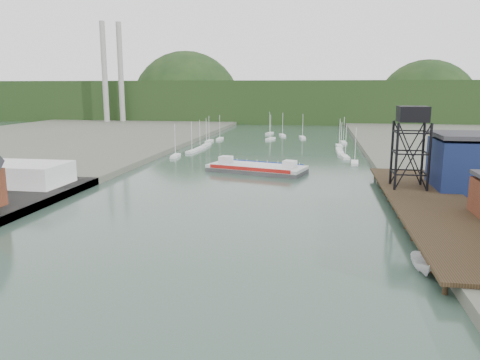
% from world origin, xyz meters
% --- Properties ---
extents(ground, '(600.00, 600.00, 0.00)m').
position_xyz_m(ground, '(0.00, 0.00, 0.00)').
color(ground, '#2C453D').
rests_on(ground, ground).
extents(east_pier, '(14.00, 70.00, 2.45)m').
position_xyz_m(east_pier, '(37.00, 45.00, 1.90)').
color(east_pier, black).
rests_on(east_pier, ground).
extents(white_shed, '(18.00, 12.00, 4.50)m').
position_xyz_m(white_shed, '(-44.00, 50.00, 3.85)').
color(white_shed, silver).
rests_on(white_shed, west_quay).
extents(lift_tower, '(6.50, 6.50, 16.00)m').
position_xyz_m(lift_tower, '(35.00, 58.00, 15.65)').
color(lift_tower, black).
rests_on(lift_tower, east_pier).
extents(marina_sailboats, '(57.71, 92.65, 0.90)m').
position_xyz_m(marina_sailboats, '(0.08, 138.46, 0.35)').
color(marina_sailboats, silver).
rests_on(marina_sailboats, ground).
extents(smokestacks, '(11.20, 8.20, 60.00)m').
position_xyz_m(smokestacks, '(-106.00, 232.50, 30.00)').
color(smokestacks, gray).
rests_on(smokestacks, ground).
extents(distant_hills, '(500.00, 120.00, 80.00)m').
position_xyz_m(distant_hills, '(-3.98, 301.35, 10.38)').
color(distant_hills, black).
rests_on(distant_hills, ground).
extents(chain_ferry, '(26.89, 16.46, 3.62)m').
position_xyz_m(chain_ferry, '(1.43, 81.82, 1.04)').
color(chain_ferry, '#454547').
rests_on(chain_ferry, ground).
extents(motorboat, '(2.53, 5.58, 2.09)m').
position_xyz_m(motorboat, '(29.79, 17.69, 1.05)').
color(motorboat, silver).
rests_on(motorboat, ground).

